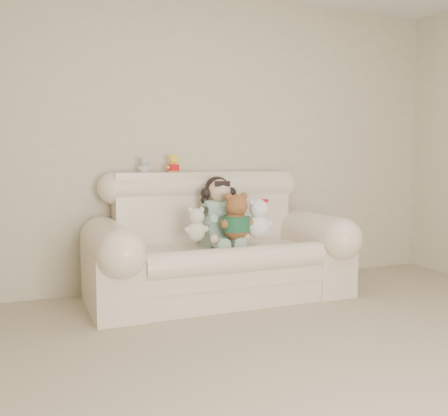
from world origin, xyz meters
TOP-DOWN VIEW (x-y plane):
  - floor at (0.00, 0.00)m, footprint 5.00×5.00m
  - wall_back at (0.00, 2.50)m, footprint 4.50×0.00m
  - sofa at (-0.21, 2.00)m, footprint 2.10×0.95m
  - seated_child at (-0.18, 2.08)m, footprint 0.40×0.47m
  - brown_teddy at (-0.12, 1.86)m, footprint 0.30×0.23m
  - white_cat at (0.08, 1.86)m, footprint 0.27×0.22m
  - cream_teddy at (-0.44, 1.90)m, footprint 0.22×0.19m
  - yellow_mini_bear at (-0.48, 2.36)m, footprint 0.15×0.14m
  - grey_mini_plush at (-0.73, 2.37)m, footprint 0.13×0.12m

SIDE VIEW (x-z plane):
  - floor at x=0.00m, z-range 0.00..0.00m
  - sofa at x=-0.21m, z-range 0.00..1.03m
  - cream_teddy at x=-0.44m, z-range 0.50..0.81m
  - white_cat at x=0.08m, z-range 0.50..0.88m
  - seated_child at x=-0.18m, z-range 0.42..1.01m
  - brown_teddy at x=-0.12m, z-range 0.50..0.94m
  - grey_mini_plush at x=-0.73m, z-range 1.01..1.18m
  - yellow_mini_bear at x=-0.48m, z-range 1.01..1.21m
  - wall_back at x=0.00m, z-range -0.95..3.55m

